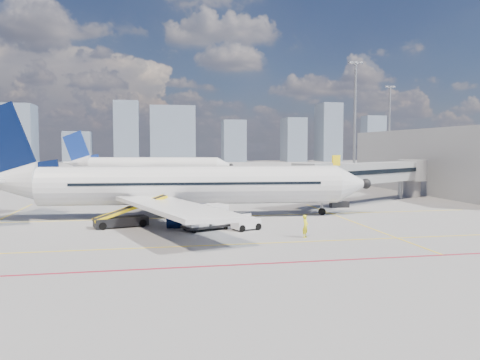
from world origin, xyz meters
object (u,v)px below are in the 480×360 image
object	(u,v)px
cargo_dolly	(206,216)
belt_loader	(123,219)
baggage_tug	(245,221)
ramp_worker	(305,226)
second_aircraft	(146,166)
main_aircraft	(175,186)

from	to	relation	value
cargo_dolly	belt_loader	bearing A→B (deg)	133.35
baggage_tug	ramp_worker	world-z (taller)	ramp_worker
second_aircraft	cargo_dolly	bearing A→B (deg)	-71.37
cargo_dolly	ramp_worker	distance (m)	8.84
baggage_tug	cargo_dolly	xyz separation A→B (m)	(-3.36, 0.60, 0.43)
second_aircraft	ramp_worker	distance (m)	67.92
cargo_dolly	belt_loader	distance (m)	7.83
belt_loader	main_aircraft	bearing A→B (deg)	27.71
main_aircraft	baggage_tug	size ratio (longest dim) A/B	15.29
main_aircraft	second_aircraft	xyz separation A→B (m)	(-3.45, 53.88, 0.01)
second_aircraft	cargo_dolly	world-z (taller)	second_aircraft
cargo_dolly	ramp_worker	bearing A→B (deg)	-55.97
baggage_tug	ramp_worker	distance (m)	5.83
second_aircraft	belt_loader	world-z (taller)	second_aircraft
second_aircraft	belt_loader	size ratio (longest dim) A/B	5.33
main_aircraft	belt_loader	xyz separation A→B (m)	(-4.96, -4.86, -2.51)
second_aircraft	baggage_tug	distance (m)	63.13
main_aircraft	cargo_dolly	distance (m)	8.49
second_aircraft	belt_loader	xyz separation A→B (m)	(-1.51, -58.74, -2.52)
main_aircraft	ramp_worker	world-z (taller)	main_aircraft
main_aircraft	second_aircraft	size ratio (longest dim) A/B	1.12
ramp_worker	baggage_tug	bearing A→B (deg)	82.90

